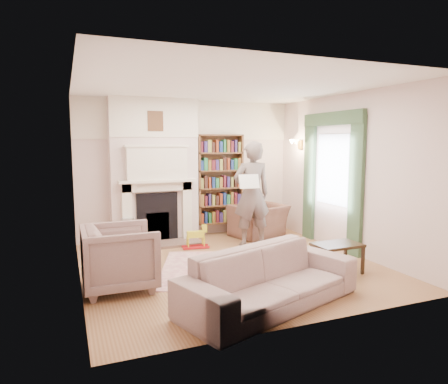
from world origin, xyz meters
name	(u,v)px	position (x,y,z in m)	size (l,w,h in m)	color
floor	(230,265)	(0.00, 0.00, 0.00)	(4.50, 4.50, 0.00)	brown
ceiling	(230,86)	(0.00, 0.00, 2.80)	(4.50, 4.50, 0.00)	white
wall_back	(188,169)	(0.00, 2.25, 1.40)	(4.50, 4.50, 0.00)	beige
wall_front	(313,196)	(0.00, -2.25, 1.40)	(4.50, 4.50, 0.00)	beige
wall_left	(76,183)	(-2.25, 0.00, 1.40)	(4.50, 4.50, 0.00)	beige
wall_right	(347,174)	(2.25, 0.00, 1.40)	(4.50, 4.50, 0.00)	beige
fireplace	(155,171)	(-0.75, 2.05, 1.39)	(1.70, 0.58, 2.80)	beige
bookcase	(220,179)	(0.65, 2.12, 1.18)	(1.00, 0.24, 1.85)	brown
window	(333,170)	(2.23, 0.40, 1.45)	(0.02, 0.90, 1.30)	silver
curtain_left	(356,187)	(2.20, -0.30, 1.20)	(0.07, 0.32, 2.40)	#2E482E
curtain_right	(309,180)	(2.20, 1.10, 1.20)	(0.07, 0.32, 2.40)	#2E482E
pelmet	(332,119)	(2.19, 0.40, 2.38)	(0.09, 1.70, 0.24)	#2E482E
wall_sconce	(292,145)	(2.03, 1.50, 1.90)	(0.20, 0.24, 0.24)	gold
rug	(243,268)	(0.11, -0.24, 0.01)	(2.48, 1.91, 0.01)	beige
armchair_reading	(258,221)	(1.31, 1.59, 0.33)	(1.03, 0.90, 0.67)	#4D2B29
armchair_left	(120,257)	(-1.76, -0.41, 0.43)	(0.93, 0.95, 0.87)	gray
sofa	(270,278)	(-0.16, -1.65, 0.34)	(2.32, 0.91, 0.68)	#AFA290
man_reading	(252,194)	(0.86, 0.99, 0.99)	(0.72, 0.47, 1.97)	#5D504A
newspaper	(249,181)	(0.71, 0.79, 1.25)	(0.38, 0.02, 0.26)	white
coffee_table	(337,258)	(1.34, -0.95, 0.23)	(0.70, 0.45, 0.45)	#362612
paraffin_heater	(128,233)	(-1.35, 1.74, 0.28)	(0.24, 0.24, 0.55)	#AAAEB2
rocking_horse	(196,237)	(-0.20, 1.17, 0.22)	(0.49, 0.20, 0.43)	gold
board_game	(210,276)	(-0.49, -0.44, 0.03)	(0.35, 0.35, 0.03)	#C5C645
game_box_lid	(200,270)	(-0.57, -0.17, 0.04)	(0.27, 0.18, 0.04)	red
comic_annuals	(249,272)	(0.11, -0.47, 0.02)	(0.76, 0.40, 0.02)	red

